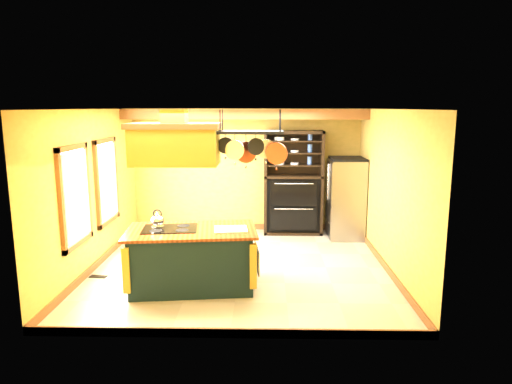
{
  "coord_description": "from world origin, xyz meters",
  "views": [
    {
      "loc": [
        0.43,
        -7.55,
        2.73
      ],
      "look_at": [
        0.26,
        0.3,
        1.27
      ],
      "focal_mm": 32.0,
      "sensor_mm": 36.0,
      "label": 1
    }
  ],
  "objects_px": {
    "kitchen_island": "(192,258)",
    "refrigerator": "(346,200)",
    "range_hood": "(175,142)",
    "pot_rack": "(252,141)",
    "hutch": "(293,194)"
  },
  "relations": [
    {
      "from": "kitchen_island",
      "to": "refrigerator",
      "type": "xyz_separation_m",
      "value": [
        2.81,
        2.83,
        0.34
      ]
    },
    {
      "from": "kitchen_island",
      "to": "range_hood",
      "type": "relative_size",
      "value": 1.55
    },
    {
      "from": "refrigerator",
      "to": "kitchen_island",
      "type": "bearing_deg",
      "value": -134.77
    },
    {
      "from": "range_hood",
      "to": "refrigerator",
      "type": "relative_size",
      "value": 0.8
    },
    {
      "from": "kitchen_island",
      "to": "pot_rack",
      "type": "bearing_deg",
      "value": -6.55
    },
    {
      "from": "kitchen_island",
      "to": "refrigerator",
      "type": "height_order",
      "value": "refrigerator"
    },
    {
      "from": "kitchen_island",
      "to": "pot_rack",
      "type": "height_order",
      "value": "pot_rack"
    },
    {
      "from": "pot_rack",
      "to": "range_hood",
      "type": "bearing_deg",
      "value": 180.0
    },
    {
      "from": "range_hood",
      "to": "pot_rack",
      "type": "distance_m",
      "value": 1.11
    },
    {
      "from": "pot_rack",
      "to": "kitchen_island",
      "type": "bearing_deg",
      "value": 179.97
    },
    {
      "from": "kitchen_island",
      "to": "refrigerator",
      "type": "distance_m",
      "value": 4.0
    },
    {
      "from": "pot_rack",
      "to": "hutch",
      "type": "distance_m",
      "value": 3.57
    },
    {
      "from": "range_hood",
      "to": "refrigerator",
      "type": "xyz_separation_m",
      "value": [
        3.01,
        2.83,
        -1.43
      ]
    },
    {
      "from": "range_hood",
      "to": "pot_rack",
      "type": "height_order",
      "value": "same"
    },
    {
      "from": "pot_rack",
      "to": "refrigerator",
      "type": "distance_m",
      "value": 3.7
    }
  ]
}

